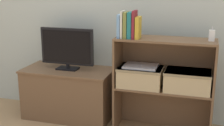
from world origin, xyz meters
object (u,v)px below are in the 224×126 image
book_mustard (138,28)px  storage_basket_left (140,76)px  book_skyblue (120,26)px  baby_monitor (212,36)px  book_olive (126,25)px  tv_stand (69,93)px  book_ivory (123,24)px  book_maroon (134,25)px  storage_basket_right (188,80)px  tv (67,48)px  book_teal (130,25)px  laptop (141,66)px

book_mustard → storage_basket_left: 0.47m
book_skyblue → baby_monitor: (0.81, 0.06, -0.06)m
book_olive → storage_basket_left: 0.51m
tv_stand → baby_monitor: (1.41, -0.07, 0.71)m
book_ivory → baby_monitor: 0.79m
book_olive → book_maroon: bearing=0.0°
book_skyblue → storage_basket_right: book_skyblue is taller
storage_basket_right → baby_monitor: bearing=4.8°
book_ivory → tv: bearing=168.2°
book_mustard → storage_basket_left: bearing=66.3°
book_olive → tv: bearing=168.8°
book_maroon → storage_basket_right: bearing=5.7°
book_olive → book_mustard: book_olive is taller
book_olive → book_mustard: size_ratio=1.20×
tv_stand → book_olive: bearing=-11.3°
storage_basket_right → book_mustard: bearing=-173.8°
book_ivory → book_mustard: size_ratio=1.24×
book_mustard → baby_monitor: bearing=5.8°
tv_stand → book_skyblue: bearing=-12.4°
tv → book_skyblue: 0.67m
book_ivory → storage_basket_left: book_ivory is taller
book_skyblue → book_ivory: book_ivory is taller
book_olive → tv_stand: bearing=168.7°
book_teal → book_maroon: bearing=0.0°
tv → book_teal: book_teal is taller
tv → book_mustard: book_mustard is taller
book_maroon → laptop: size_ratio=0.81×
book_ivory → book_teal: 0.07m
tv_stand → storage_basket_left: 0.85m
book_maroon → book_skyblue: bearing=180.0°
book_ivory → book_skyblue: bearing=180.0°
book_skyblue → book_ivory: 0.03m
book_olive → book_mustard: 0.11m
book_skyblue → storage_basket_left: bearing=14.3°
tv → storage_basket_left: 0.82m
baby_monitor → storage_basket_right: 0.45m
book_mustard → book_ivory: bearing=180.0°
book_maroon → storage_basket_right: 0.70m
book_mustard → baby_monitor: 0.64m
tv → book_olive: 0.73m
book_skyblue → book_teal: book_teal is taller
book_olive → book_mustard: (0.11, 0.00, -0.02)m
baby_monitor → book_mustard: bearing=-174.2°
book_maroon → laptop: book_maroon is taller
baby_monitor → book_skyblue: bearing=-175.4°
book_teal → book_maroon: size_ratio=0.94×
storage_basket_left → laptop: laptop is taller
baby_monitor → storage_basket_left: baby_monitor is taller
tv_stand → book_mustard: book_mustard is taller
storage_basket_left → baby_monitor: bearing=1.4°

